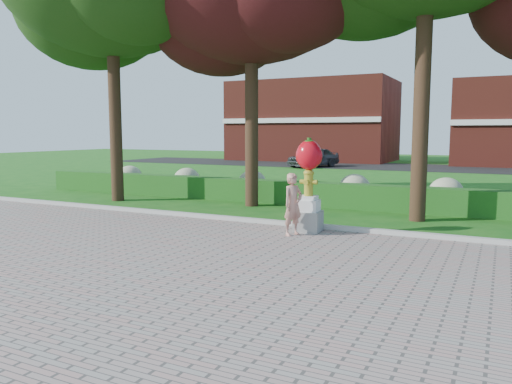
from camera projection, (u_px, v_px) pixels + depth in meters
ground at (208, 248)px, 10.75m from camera, size 100.00×100.00×0.00m
walkway at (62, 304)px, 7.19m from camera, size 40.00×14.00×0.04m
curb at (267, 222)px, 13.40m from camera, size 40.00×0.18×0.15m
lawn_hedge at (317, 194)px, 16.92m from camera, size 24.00×0.70×0.80m
hydrangea_row at (342, 188)px, 17.54m from camera, size 20.10×1.10×0.99m
street at (416, 167)px, 35.64m from camera, size 50.00×8.00×0.02m
building_left at (313, 121)px, 44.98m from camera, size 14.00×8.00×7.00m
hydrant_sculpture at (309, 182)px, 12.22m from camera, size 0.67×0.67×2.31m
woman at (293, 204)px, 11.81m from camera, size 0.55×0.64×1.49m
parked_car at (313, 157)px, 35.84m from camera, size 3.22×4.46×1.41m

